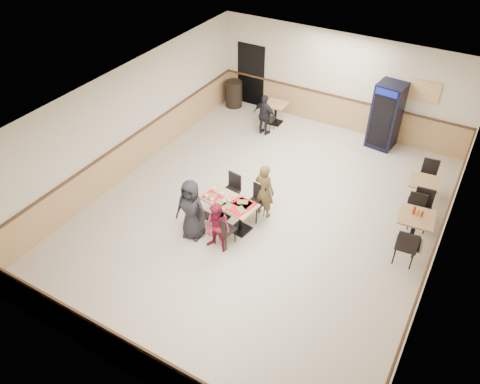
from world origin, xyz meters
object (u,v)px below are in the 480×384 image
Objects in this scene: lone_diner at (265,115)px; side_table_near at (414,226)px; back_table at (276,110)px; pepsi_cooler at (386,116)px; trash_bin at (234,94)px; diner_man_opposite at (264,191)px; side_table_far at (422,189)px; diner_woman_right at (218,228)px; diner_woman_left at (191,210)px; main_table at (229,209)px.

side_table_near is at bearing 157.01° from lone_diner.
back_table is 0.35× the size of pepsi_cooler.
back_table is 1.79m from trash_bin.
diner_man_opposite is at bearing -52.11° from trash_bin.
diner_woman_right is at bearing -132.53° from side_table_far.
pepsi_cooler reaches higher than side_table_far.
back_table is at bearing 146.42° from side_table_near.
back_table is at bearing -11.25° from trash_bin.
back_table is (-0.71, 5.70, -0.31)m from diner_woman_left.
pepsi_cooler reaches higher than diner_woman_left.
trash_bin is at bearing 151.37° from side_table_near.
lone_diner is 0.81m from back_table.
diner_man_opposite is 3.85m from lone_diner.
diner_man_opposite is 5.78m from trash_bin.
back_table is 0.78× the size of trash_bin.
main_table is at bearing 47.75° from diner_woman_left.
main_table is 0.72× the size of pepsi_cooler.
diner_woman_left is 1.73× the size of trash_bin.
trash_bin is (-3.00, 5.30, -0.03)m from main_table.
back_table is at bearing 111.87° from main_table.
diner_man_opposite is at bearing 47.75° from diner_woman_left.
diner_man_opposite is 4.86m from pepsi_cooler.
pepsi_cooler is at bearing 74.05° from diner_woman_right.
back_table is (-5.02, 1.93, -0.04)m from side_table_far.
side_table_near is 1.07× the size of side_table_far.
lone_diner reaches higher than trash_bin.
back_table is at bearing -85.87° from lone_diner.
diner_woman_right is 1.43× the size of trash_bin.
diner_woman_left is 1.84m from diner_man_opposite.
main_table is 1.12× the size of diner_woman_right.
lone_diner reaches higher than back_table.
diner_woman_right is 5.26m from side_table_far.
diner_man_opposite reaches higher than main_table.
main_table is at bearing -60.46° from trash_bin.
main_table is 0.97m from diner_woman_left.
side_table_far is 0.87× the size of trash_bin.
lone_diner is at bearing 167.19° from side_table_far.
diner_woman_left is 1.18× the size of lone_diner.
diner_man_opposite reaches higher than trash_bin.
diner_woman_right is at bearing 110.43° from lone_diner.
diner_woman_right is (0.22, -0.85, 0.16)m from main_table.
main_table is 1.71× the size of side_table_near.
side_table_far is at bearing 34.56° from diner_woman_left.
diner_woman_right is 0.64× the size of pepsi_cooler.
diner_woman_left is 0.78m from diner_woman_right.
lone_diner is 1.57× the size of side_table_near.
diner_man_opposite is 1.11× the size of lone_diner.
trash_bin is (-6.78, 2.28, -0.05)m from side_table_far.
diner_woman_right reaches higher than side_table_near.
diner_man_opposite is (1.07, 1.50, -0.04)m from diner_woman_left.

